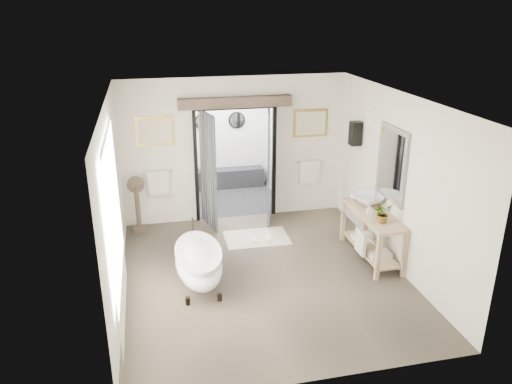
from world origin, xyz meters
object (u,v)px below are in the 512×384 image
Objects in this scene: clawfoot_tub at (199,261)px; rug at (257,238)px; vanity at (371,231)px; basin at (369,200)px.

clawfoot_tub is 1.35× the size of rug.
rug is (-1.76, 1.18, -0.50)m from vanity.
clawfoot_tub reaches higher than rug.
vanity is 2.83× the size of basin.
clawfoot_tub is 1.90m from rug.
basin reaches higher than rug.
clawfoot_tub is 3.02m from vanity.
rug is at bearing 146.19° from vanity.
rug is (1.25, 1.38, -0.38)m from clawfoot_tub.
basin is at bearing 78.01° from vanity.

